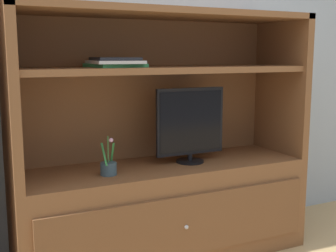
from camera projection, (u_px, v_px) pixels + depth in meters
name	position (u px, v px, depth m)	size (l,w,h in m)	color
painted_rear_wall	(142.00, 35.00, 2.88)	(6.00, 0.10, 2.80)	#9EA8B2
media_console	(164.00, 183.00, 2.72)	(1.83, 0.58, 1.53)	brown
tv_monitor	(190.00, 124.00, 2.72)	(0.46, 0.18, 0.47)	black
potted_plant	(109.00, 168.00, 2.46)	(0.09, 0.13, 0.22)	#384C56
magazine_stack	(115.00, 62.00, 2.46)	(0.30, 0.35, 0.06)	#338C4C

